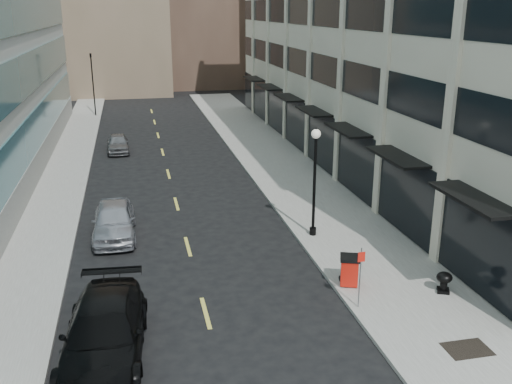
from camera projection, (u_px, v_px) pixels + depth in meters
name	position (u px, v px, depth m)	size (l,w,h in m)	color
sidewalk_right	(307.00, 193.00, 32.71)	(5.00, 80.00, 0.15)	gray
sidewalk_left	(52.00, 211.00, 29.83)	(3.00, 80.00, 0.15)	gray
building_right	(414.00, 27.00, 38.39)	(15.30, 46.50, 18.25)	beige
skyline_tan_far	(35.00, 2.00, 78.80)	(12.00, 14.00, 22.00)	#7D6651
skyline_stone	(281.00, 9.00, 74.53)	(10.00, 14.00, 20.00)	beige
grate_far	(467.00, 349.00, 17.65)	(1.40, 1.00, 0.01)	black
road_centerline	(182.00, 223.00, 28.40)	(0.15, 68.20, 0.01)	#D8CC4C
traffic_signal	(91.00, 57.00, 54.31)	(0.66, 0.66, 6.98)	black
car_black_pickup	(104.00, 333.00, 17.24)	(2.41, 5.93, 1.72)	black
car_silver_sedan	(114.00, 220.00, 26.45)	(1.93, 4.80, 1.63)	#9B9DA4
car_grey_sedan	(118.00, 143.00, 42.18)	(1.57, 3.91, 1.33)	slate
trash_bin	(349.00, 269.00, 21.57)	(0.93, 0.93, 1.18)	#B9160C
lamppost	(315.00, 173.00, 25.65)	(0.43, 0.43, 5.11)	black
sign_post	(361.00, 269.00, 19.69)	(0.26, 0.06, 2.26)	slate
urn_planter	(444.00, 280.00, 21.05)	(0.58, 0.58, 0.80)	black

